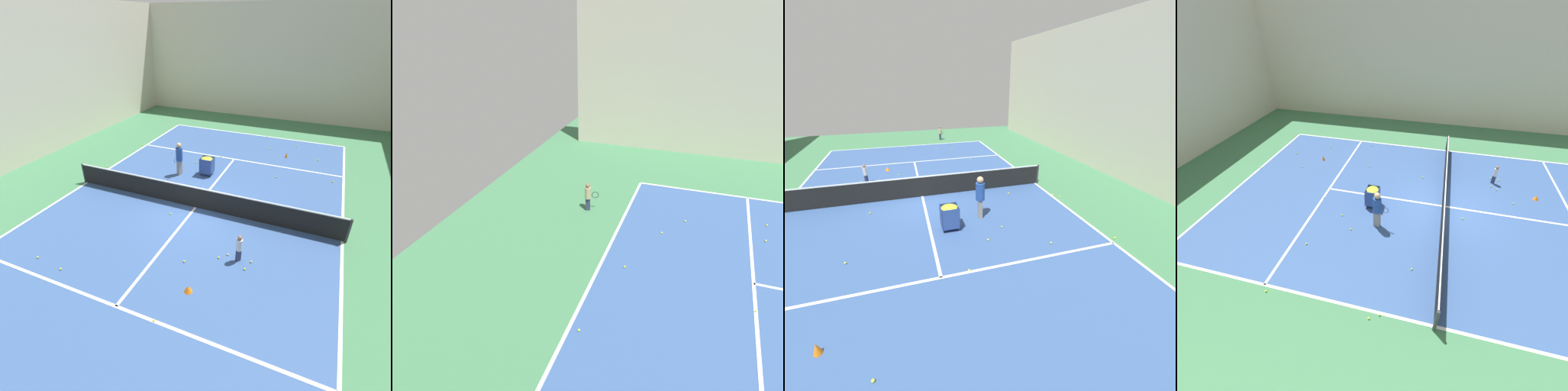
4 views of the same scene
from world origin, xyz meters
TOP-DOWN VIEW (x-y plane):
  - line_baseline_near at (0.00, -10.47)m, footprint 11.86×0.10m
  - line_service_near at (0.00, -5.76)m, footprint 11.86×0.10m
  - player_near_baseline at (-2.72, -12.01)m, footprint 0.36×0.56m
  - tennis_ball_0 at (-2.56, -5.26)m, footprint 0.07×0.07m
  - tennis_ball_6 at (-3.03, -8.13)m, footprint 0.07×0.07m
  - tennis_ball_7 at (0.50, -9.68)m, footprint 0.07×0.07m
  - tennis_ball_10 at (3.45, -10.18)m, footprint 0.07×0.07m
  - tennis_ball_17 at (1.25, -5.76)m, footprint 0.07×0.07m
  - tennis_ball_25 at (-3.71, -5.14)m, footprint 0.07×0.07m
  - tennis_ball_27 at (-1.89, -8.86)m, footprint 0.07×0.07m

SIDE VIEW (x-z plane):
  - line_baseline_near at x=0.00m, z-range 0.00..0.01m
  - line_service_near at x=0.00m, z-range 0.00..0.01m
  - tennis_ball_0 at x=-2.56m, z-range 0.00..0.07m
  - tennis_ball_6 at x=-3.03m, z-range 0.00..0.07m
  - tennis_ball_7 at x=0.50m, z-range 0.00..0.07m
  - tennis_ball_10 at x=3.45m, z-range 0.00..0.07m
  - tennis_ball_17 at x=1.25m, z-range 0.00..0.07m
  - tennis_ball_25 at x=-3.71m, z-range 0.00..0.07m
  - tennis_ball_27 at x=-1.89m, z-range 0.00..0.07m
  - player_near_baseline at x=-2.72m, z-range 0.09..1.29m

